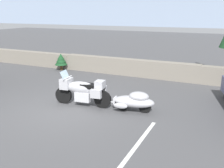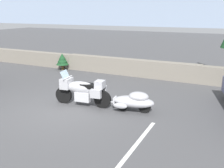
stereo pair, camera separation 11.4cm
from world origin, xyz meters
TOP-DOWN VIEW (x-y plane):
  - ground_plane at (0.00, 0.00)m, footprint 80.00×80.00m
  - stone_guard_wall at (-0.34, 6.02)m, footprint 24.00×0.59m
  - touring_motorcycle at (0.28, 0.68)m, footprint 2.31×0.92m
  - car_shaped_trailer at (2.31, 0.94)m, footprint 2.23×0.91m
  - pine_sapling_near at (-4.28, 5.49)m, footprint 0.77×0.77m
  - parking_stripe_marker at (3.26, -1.50)m, footprint 0.12×3.60m

SIDE VIEW (x-z plane):
  - ground_plane at x=0.00m, z-range 0.00..0.00m
  - parking_stripe_marker at x=3.26m, z-range 0.00..0.01m
  - car_shaped_trailer at x=2.31m, z-range 0.03..0.79m
  - stone_guard_wall at x=-0.34m, z-range -0.01..0.94m
  - touring_motorcycle at x=0.28m, z-range -0.04..1.29m
  - pine_sapling_near at x=-4.28m, z-range 0.13..1.17m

